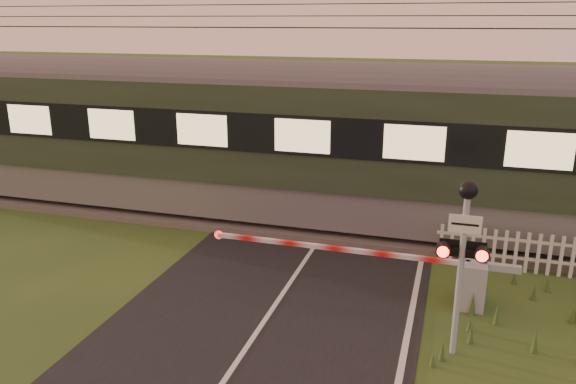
% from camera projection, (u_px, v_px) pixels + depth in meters
% --- Properties ---
extents(ground, '(160.00, 160.00, 0.00)m').
position_uv_depth(ground, '(253.00, 339.00, 10.46)').
color(ground, '#2B4A1C').
rests_on(ground, ground).
extents(road, '(6.00, 140.00, 0.03)m').
position_uv_depth(road, '(249.00, 346.00, 10.24)').
color(road, black).
rests_on(road, ground).
extents(track_bed, '(140.00, 3.40, 0.39)m').
position_uv_depth(track_bed, '(330.00, 221.00, 16.38)').
color(track_bed, '#47423D').
rests_on(track_bed, ground).
extents(overhead_wires, '(120.00, 0.62, 0.62)m').
position_uv_depth(overhead_wires, '(335.00, 19.00, 14.72)').
color(overhead_wires, black).
rests_on(overhead_wires, ground).
extents(boom_gate, '(6.68, 0.76, 1.01)m').
position_uv_depth(boom_gate, '(455.00, 278.00, 11.67)').
color(boom_gate, gray).
rests_on(boom_gate, ground).
extents(crossing_signal, '(0.81, 0.35, 3.20)m').
position_uv_depth(crossing_signal, '(464.00, 238.00, 9.39)').
color(crossing_signal, gray).
rests_on(crossing_signal, ground).
extents(picket_fence, '(4.14, 0.08, 1.00)m').
position_uv_depth(picket_fence, '(527.00, 253.00, 13.09)').
color(picket_fence, silver).
rests_on(picket_fence, ground).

